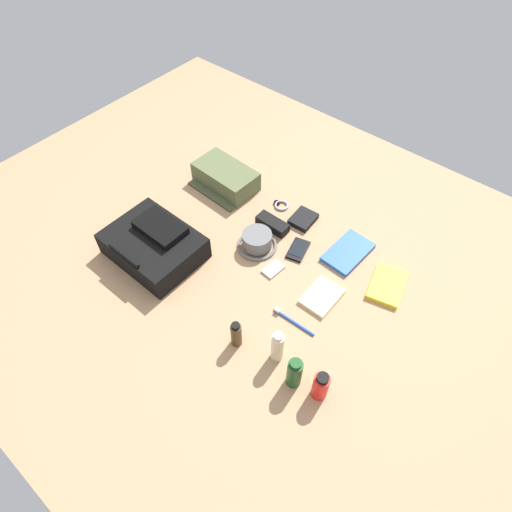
{
  "coord_description": "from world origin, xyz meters",
  "views": [
    {
      "loc": [
        -0.68,
        0.81,
        1.36
      ],
      "look_at": [
        0.0,
        0.0,
        0.04
      ],
      "focal_mm": 30.9,
      "sensor_mm": 36.0,
      "label": 1
    }
  ],
  "objects": [
    {
      "name": "wallet",
      "position": [
        -0.01,
        -0.3,
        0.01
      ],
      "size": [
        0.1,
        0.12,
        0.02
      ],
      "primitive_type": "cube",
      "rotation": [
        0.0,
        0.0,
        0.07
      ],
      "color": "black",
      "rests_on": "ground_plane"
    },
    {
      "name": "shampoo_bottle",
      "position": [
        -0.4,
        0.29,
        0.07
      ],
      "size": [
        0.05,
        0.05,
        0.14
      ],
      "color": "#19471E",
      "rests_on": "ground_plane"
    },
    {
      "name": "backpack",
      "position": [
        0.33,
        0.22,
        0.06
      ],
      "size": [
        0.35,
        0.28,
        0.13
      ],
      "color": "black",
      "rests_on": "ground_plane"
    },
    {
      "name": "cologne_bottle",
      "position": [
        -0.17,
        0.31,
        0.06
      ],
      "size": [
        0.04,
        0.04,
        0.12
      ],
      "color": "#473319",
      "rests_on": "ground_plane"
    },
    {
      "name": "cell_phone",
      "position": [
        -0.09,
        -0.15,
        0.01
      ],
      "size": [
        0.09,
        0.12,
        0.01
      ],
      "color": "black",
      "rests_on": "ground_plane"
    },
    {
      "name": "ground_plane",
      "position": [
        0.0,
        0.0,
        -0.01
      ],
      "size": [
        2.64,
        2.02,
        0.02
      ],
      "primitive_type": "cube",
      "color": "#A8805A",
      "rests_on": "ground"
    },
    {
      "name": "sunglasses_case",
      "position": [
        0.07,
        -0.19,
        0.02
      ],
      "size": [
        0.14,
        0.06,
        0.04
      ],
      "primitive_type": "cube",
      "rotation": [
        0.0,
        0.0,
        0.0
      ],
      "color": "black",
      "rests_on": "ground_plane"
    },
    {
      "name": "paperback_novel",
      "position": [
        -0.45,
        -0.23,
        0.01
      ],
      "size": [
        0.16,
        0.2,
        0.02
      ],
      "color": "yellow",
      "rests_on": "ground_plane"
    },
    {
      "name": "wristwatch",
      "position": [
        0.12,
        -0.31,
        0.01
      ],
      "size": [
        0.07,
        0.06,
        0.01
      ],
      "color": "#99999E",
      "rests_on": "ground_plane"
    },
    {
      "name": "toiletry_pouch",
      "position": [
        0.39,
        -0.25,
        0.05
      ],
      "size": [
        0.29,
        0.21,
        0.09
      ],
      "color": "#56603D",
      "rests_on": "ground_plane"
    },
    {
      "name": "bucket_hat",
      "position": [
        0.05,
        -0.07,
        0.03
      ],
      "size": [
        0.16,
        0.16,
        0.07
      ],
      "color": "slate",
      "rests_on": "ground_plane"
    },
    {
      "name": "media_player",
      "position": [
        -0.07,
        -0.02,
        0.01
      ],
      "size": [
        0.06,
        0.09,
        0.01
      ],
      "color": "#B7B7BC",
      "rests_on": "ground_plane"
    },
    {
      "name": "sunscreen_spray",
      "position": [
        -0.49,
        0.28,
        0.06
      ],
      "size": [
        0.05,
        0.05,
        0.13
      ],
      "color": "red",
      "rests_on": "ground_plane"
    },
    {
      "name": "lotion_bottle",
      "position": [
        -0.31,
        0.26,
        0.07
      ],
      "size": [
        0.04,
        0.04,
        0.15
      ],
      "color": "beige",
      "rests_on": "ground_plane"
    },
    {
      "name": "travel_guidebook",
      "position": [
        -0.25,
        -0.27,
        0.01
      ],
      "size": [
        0.14,
        0.21,
        0.02
      ],
      "color": "blue",
      "rests_on": "ground_plane"
    },
    {
      "name": "notepad",
      "position": [
        -0.29,
        -0.03,
        0.01
      ],
      "size": [
        0.11,
        0.15,
        0.02
      ],
      "primitive_type": "cube",
      "rotation": [
        0.0,
        0.0,
        -0.0
      ],
      "color": "beige",
      "rests_on": "ground_plane"
    },
    {
      "name": "toothbrush",
      "position": [
        -0.26,
        0.12,
        0.01
      ],
      "size": [
        0.17,
        0.02,
        0.02
      ],
      "color": "blue",
      "rests_on": "ground_plane"
    }
  ]
}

